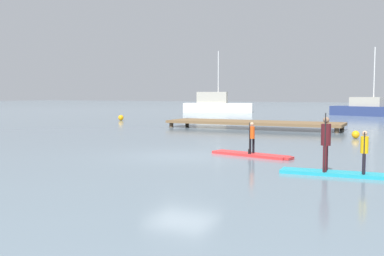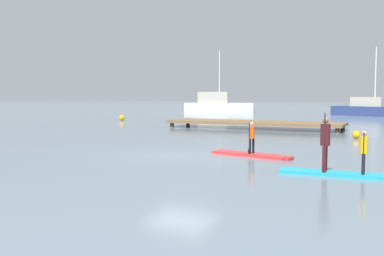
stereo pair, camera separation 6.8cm
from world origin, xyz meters
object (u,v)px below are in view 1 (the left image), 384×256
Objects in this scene: paddleboard_far at (336,173)px; mooring_buoy_mid at (356,135)px; paddler_child_front at (364,150)px; mooring_buoy_far at (121,118)px; paddler_child_solo at (252,136)px; paddler_adult at (326,140)px; motor_boat_small_navy at (369,109)px; paddleboard_near at (252,155)px; fishing_boat_green_midground at (216,104)px.

paddleboard_far is 11.58m from mooring_buoy_mid.
paddler_child_front is 29.34m from mooring_buoy_far.
paddler_child_solo is at bearing -44.09° from mooring_buoy_far.
mooring_buoy_mid is (-0.20, 11.59, -0.80)m from paddler_adult.
mooring_buoy_mid is (1.03, -26.53, -0.55)m from motor_boat_small_navy.
paddleboard_near is 35.37m from motor_boat_small_navy.
paddler_adult is at bearing -42.09° from paddleboard_near.
paddleboard_far is at bearing -87.53° from mooring_buoy_mid.
mooring_buoy_mid is at bearing -55.80° from fishing_boat_green_midground.
paddler_adult is 45.39m from fishing_boat_green_midground.
motor_boat_small_navy is at bearing 92.23° from mooring_buoy_mid.
paddler_child_solo is at bearing 146.47° from paddler_child_front.
motor_boat_small_navy reaches higher than paddler_adult.
paddleboard_far is at bearing -39.18° from paddler_child_solo.
paddler_child_front is 11.62m from mooring_buoy_mid.
paddler_adult is 38.14m from motor_boat_small_navy.
motor_boat_small_navy reaches higher than paddleboard_near.
fishing_boat_green_midground is at bearing 116.51° from paddleboard_far.
fishing_boat_green_midground is 20.97m from mooring_buoy_far.
mooring_buoy_mid is (-1.24, 11.54, -0.58)m from paddler_child_front.
paddleboard_far is (3.41, -2.79, -0.00)m from paddleboard_near.
paddler_adult is 0.18× the size of fishing_boat_green_midground.
paddler_adult is at bearing -43.78° from mooring_buoy_far.
paddleboard_near is 4.41m from paddleboard_far.
paddleboard_near is 6.83× the size of mooring_buoy_far.
paddler_adult reaches higher than paddler_child_front.
fishing_boat_green_midground reaches higher than paddleboard_far.
paddler_adult is 3.52× the size of mooring_buoy_far.
paddler_adult reaches higher than paddleboard_far.
motor_boat_small_navy reaches higher than paddleboard_far.
paddleboard_near is 9.25m from mooring_buoy_mid.
mooring_buoy_far reaches higher than paddleboard_far.
motor_boat_small_navy is (1.88, 35.31, 0.70)m from paddleboard_near.
paddler_child_front is 38.14m from motor_boat_small_navy.
paddler_child_front is 2.96× the size of mooring_buoy_mid.
paddleboard_far is at bearing -87.70° from motor_boat_small_navy.
mooring_buoy_mid is at bearing 71.69° from paddler_child_solo.
mooring_buoy_far is (-21.69, 19.74, -0.54)m from paddler_child_front.
paddler_child_front reaches higher than mooring_buoy_mid.
mooring_buoy_mid is (19.81, -29.15, -0.80)m from fishing_boat_green_midground.
paddler_adult is at bearing -89.00° from mooring_buoy_mid.
paddler_child_solo is 0.98× the size of paddler_child_front.
mooring_buoy_mid reaches higher than paddleboard_near.
paddler_adult reaches higher than paddleboard_near.
paddler_child_solo is 41.53m from fishing_boat_green_midground.
motor_boat_small_navy is (18.78, -2.62, -0.25)m from fishing_boat_green_midground.
paddler_adult reaches higher than mooring_buoy_mid.
motor_boat_small_navy is at bearing 86.96° from paddleboard_near.
paddler_child_front reaches higher than mooring_buoy_far.
paddler_adult is (3.11, -2.81, 0.95)m from paddleboard_near.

